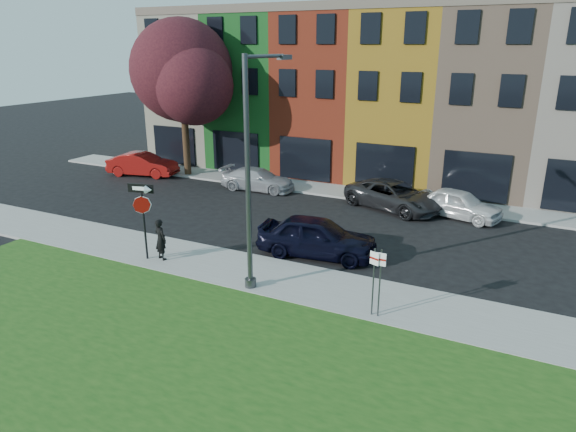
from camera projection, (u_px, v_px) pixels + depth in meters
The scene contains 15 objects.
ground at pixel (236, 317), 16.19m from camera, with size 120.00×120.00×0.00m, color black.
sidewalk_near at pixel (330, 290), 17.87m from camera, with size 40.00×3.00×0.12m, color gray.
sidewalk_far at pixel (327, 190), 30.17m from camera, with size 40.00×2.40×0.12m, color gray.
rowhouse_block at pixel (372, 96), 33.64m from camera, with size 30.00×10.12×10.00m.
stop_sign at pixel (142, 206), 19.65m from camera, with size 1.03×0.28×3.06m.
man at pixel (161, 239), 20.05m from camera, with size 0.70×0.57×1.65m, color black.
sedan_near at pixel (317, 237), 20.69m from camera, with size 5.01×2.50×1.64m, color black.
parked_car_red at pixel (143, 164), 33.46m from camera, with size 4.79×2.54×1.50m, color maroon.
parked_car_silver at pixel (258, 179), 30.17m from camera, with size 4.54×2.11×1.29m, color #A3A3A8.
parked_car_dark at pixel (394, 196), 26.60m from camera, with size 5.79×4.13×1.46m, color black.
parked_car_white at pixel (459, 204), 25.31m from camera, with size 4.48×2.70×1.43m, color silver.
street_lamp at pixel (252, 176), 16.91m from camera, with size 0.67×2.57×7.81m.
parking_sign_a at pixel (374, 274), 15.69m from camera, with size 0.31×0.15×2.23m.
parking_sign_b at pixel (380, 275), 15.60m from camera, with size 0.32×0.08×2.24m.
tree_purple at pixel (184, 73), 31.58m from camera, with size 7.50×6.56×9.66m.
Camera 1 is at (7.85, -12.09, 8.19)m, focal length 32.00 mm.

